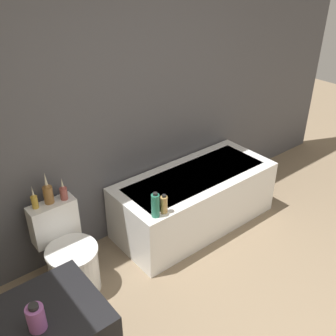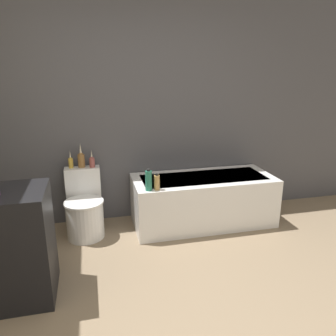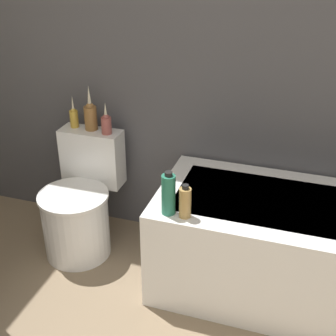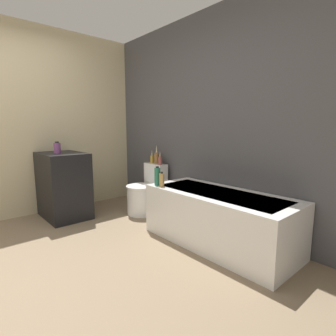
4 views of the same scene
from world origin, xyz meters
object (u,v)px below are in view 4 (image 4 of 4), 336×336
(soap_bottle_glass, at_px, (57,148))
(vase_silver, at_px, (157,157))
(vase_gold, at_px, (152,158))
(bathtub, at_px, (218,218))
(toilet, at_px, (145,194))
(shampoo_bottle_tall, at_px, (157,176))
(vase_bronze, at_px, (160,160))
(shampoo_bottle_short, at_px, (162,180))

(soap_bottle_glass, xyz_separation_m, vase_silver, (0.57, 1.21, -0.17))
(vase_gold, bearing_deg, vase_silver, -0.76)
(bathtub, xyz_separation_m, vase_gold, (-1.45, 0.25, 0.48))
(vase_gold, relative_size, vase_silver, 0.72)
(soap_bottle_glass, height_order, vase_gold, soap_bottle_glass)
(vase_silver, bearing_deg, soap_bottle_glass, -115.33)
(toilet, distance_m, vase_gold, 0.55)
(bathtub, xyz_separation_m, toilet, (-1.33, 0.02, -0.00))
(bathtub, height_order, soap_bottle_glass, soap_bottle_glass)
(vase_silver, relative_size, shampoo_bottle_tall, 1.21)
(soap_bottle_glass, xyz_separation_m, vase_bronze, (0.69, 1.18, -0.19))
(vase_silver, bearing_deg, vase_gold, 179.24)
(shampoo_bottle_tall, bearing_deg, vase_bronze, 137.91)
(vase_bronze, bearing_deg, vase_silver, 165.90)
(vase_silver, distance_m, shampoo_bottle_tall, 0.84)
(toilet, height_order, soap_bottle_glass, soap_bottle_glass)
(bathtub, distance_m, vase_bronze, 1.33)
(vase_gold, xyz_separation_m, shampoo_bottle_tall, (0.77, -0.52, -0.10))
(toilet, bearing_deg, vase_silver, 90.00)
(toilet, relative_size, vase_bronze, 3.64)
(soap_bottle_glass, distance_m, shampoo_bottle_short, 1.51)
(shampoo_bottle_tall, bearing_deg, bathtub, 21.64)
(shampoo_bottle_tall, height_order, shampoo_bottle_short, shampoo_bottle_tall)
(vase_gold, height_order, vase_bronze, vase_gold)
(shampoo_bottle_short, bearing_deg, toilet, 158.22)
(vase_silver, bearing_deg, vase_bronze, -14.10)
(vase_bronze, bearing_deg, shampoo_bottle_tall, -42.09)
(vase_gold, distance_m, vase_bronze, 0.23)
(vase_bronze, bearing_deg, soap_bottle_glass, -120.12)
(vase_gold, bearing_deg, shampoo_bottle_tall, -34.05)
(soap_bottle_glass, height_order, shampoo_bottle_tall, soap_bottle_glass)
(bathtub, xyz_separation_m, shampoo_bottle_tall, (-0.68, -0.27, 0.38))
(bathtub, bearing_deg, soap_bottle_glass, -153.16)
(toilet, bearing_deg, vase_gold, 116.42)
(toilet, height_order, shampoo_bottle_short, shampoo_bottle_short)
(vase_bronze, distance_m, shampoo_bottle_tall, 0.73)
(vase_bronze, bearing_deg, bathtub, -10.11)
(toilet, bearing_deg, bathtub, -0.86)
(shampoo_bottle_tall, distance_m, shampoo_bottle_short, 0.09)
(toilet, relative_size, shampoo_bottle_short, 4.07)
(soap_bottle_glass, height_order, vase_silver, soap_bottle_glass)
(vase_silver, relative_size, shampoo_bottle_short, 1.58)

